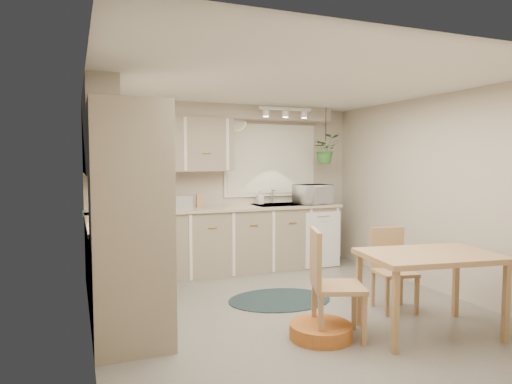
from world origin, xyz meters
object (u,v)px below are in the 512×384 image
at_px(braided_rug, 280,300).
at_px(microwave, 313,192).
at_px(pet_bed, 321,331).
at_px(dining_table, 429,293).
at_px(chair_left, 338,284).
at_px(chair_back, 395,270).

xyz_separation_m(braided_rug, microwave, (1.20, 1.39, 1.12)).
relative_size(pet_bed, microwave, 1.06).
distance_m(braided_rug, pet_bed, 1.17).
xyz_separation_m(dining_table, chair_left, (-0.83, 0.22, 0.12)).
bearing_deg(chair_back, braided_rug, -27.15).
relative_size(braided_rug, microwave, 2.23).
xyz_separation_m(chair_back, microwave, (0.20, 2.16, 0.69)).
xyz_separation_m(dining_table, braided_rug, (-0.86, 1.42, -0.37)).
bearing_deg(chair_left, braided_rug, -158.32).
distance_m(pet_bed, microwave, 3.06).
bearing_deg(pet_bed, chair_back, 19.01).
bearing_deg(braided_rug, chair_left, -88.65).
distance_m(dining_table, braided_rug, 1.70).
bearing_deg(dining_table, chair_back, 78.74).
height_order(chair_left, braided_rug, chair_left).
bearing_deg(pet_bed, dining_table, -14.82).
height_order(dining_table, pet_bed, dining_table).
height_order(dining_table, chair_back, chair_back).
height_order(dining_table, chair_left, chair_left).
xyz_separation_m(dining_table, chair_back, (0.13, 0.65, 0.06)).
bearing_deg(chair_back, dining_table, 89.53).
height_order(chair_left, microwave, microwave).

